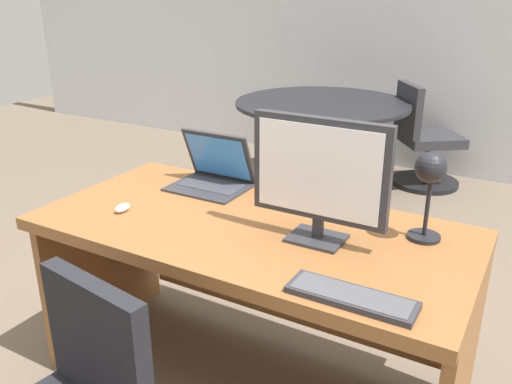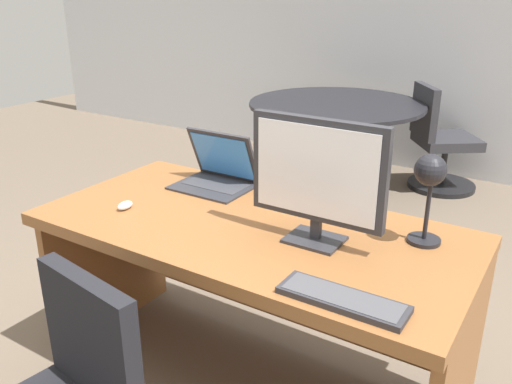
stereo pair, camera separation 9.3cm
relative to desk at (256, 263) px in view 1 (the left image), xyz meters
name	(u,v)px [view 1 (the left image)]	position (x,y,z in m)	size (l,w,h in m)	color
ground	(364,246)	(0.00, 1.46, -0.57)	(12.00, 12.00, 0.00)	#6B5B4C
back_wall	(447,14)	(0.00, 3.28, 0.83)	(10.00, 0.10, 2.80)	silver
desk	(256,263)	(0.00, 0.00, 0.00)	(1.70, 0.83, 0.76)	brown
monitor	(319,174)	(0.28, -0.05, 0.45)	(0.50, 0.16, 0.46)	#2D2D33
laptop	(215,170)	(-0.36, 0.25, 0.27)	(0.34, 0.28, 0.25)	#2D2D33
keyboard	(351,297)	(0.53, -0.36, 0.20)	(0.39, 0.12, 0.02)	#2D2D33
mouse	(122,208)	(-0.52, -0.20, 0.21)	(0.04, 0.08, 0.03)	silver
desk_lamp	(430,179)	(0.62, 0.14, 0.44)	(0.12, 0.14, 0.34)	black
meeting_table	(321,123)	(-0.69, 2.29, 0.01)	(1.40, 1.40, 0.75)	black
meeting_chair_near	(423,145)	(0.03, 2.82, -0.21)	(0.65, 0.65, 0.88)	black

